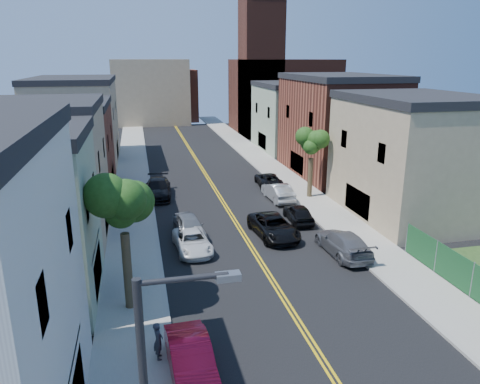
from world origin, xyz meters
TOP-DOWN VIEW (x-y plane):
  - sidewalk_left at (-7.90, 40.00)m, footprint 3.20×100.00m
  - sidewalk_right at (7.90, 40.00)m, footprint 3.20×100.00m
  - curb_left at (-6.15, 40.00)m, footprint 0.30×100.00m
  - curb_right at (6.15, 40.00)m, footprint 0.30×100.00m
  - bldg_left_tan_near at (-14.00, 25.00)m, footprint 9.00×10.00m
  - bldg_left_brick at (-14.00, 36.00)m, footprint 9.00×12.00m
  - bldg_left_tan_far at (-14.00, 50.00)m, footprint 9.00×16.00m
  - bldg_right_tan at (14.00, 24.00)m, footprint 9.00×12.00m
  - bldg_right_brick at (14.00, 38.00)m, footprint 9.00×14.00m
  - bldg_right_palegrn at (14.00, 52.00)m, footprint 9.00×12.00m
  - church at (16.33, 67.07)m, footprint 16.20×14.20m
  - backdrop_left at (-4.00, 82.00)m, footprint 14.00×8.00m
  - backdrop_center at (0.00, 86.00)m, footprint 10.00×8.00m
  - tree_left_mid at (-7.88, 14.01)m, footprint 5.20×5.20m
  - tree_right_far at (7.92, 30.01)m, footprint 4.40×4.40m
  - red_sedan at (-5.50, 8.20)m, footprint 1.87×4.76m
  - white_pickup at (-3.92, 20.55)m, footprint 2.43×4.78m
  - grey_car_left at (-3.80, 23.23)m, footprint 2.29×4.58m
  - black_car_left at (-5.50, 33.26)m, footprint 2.68×5.79m
  - grey_car_right at (5.50, 17.85)m, footprint 2.30×5.35m
  - black_car_right at (4.76, 24.24)m, footprint 1.90×4.20m
  - silver_car_right at (4.88, 29.93)m, footprint 1.89×4.80m
  - dark_car_right_far at (5.37, 34.66)m, footprint 2.53×4.89m
  - black_suv_lane at (2.00, 21.74)m, footprint 2.92×5.55m
  - pedestrian_left at (-6.70, 9.51)m, footprint 0.41×0.61m

SIDE VIEW (x-z plane):
  - sidewalk_left at x=-7.90m, z-range 0.00..0.15m
  - sidewalk_right at x=7.90m, z-range 0.00..0.15m
  - curb_left at x=-6.15m, z-range 0.00..0.15m
  - curb_right at x=6.15m, z-range 0.00..0.15m
  - white_pickup at x=-3.92m, z-range 0.00..1.29m
  - dark_car_right_far at x=5.37m, z-range 0.00..1.32m
  - black_car_right at x=4.76m, z-range 0.00..1.40m
  - black_suv_lane at x=2.00m, z-range 0.00..1.49m
  - grey_car_left at x=-3.80m, z-range 0.00..1.50m
  - grey_car_right at x=5.50m, z-range 0.00..1.53m
  - red_sedan at x=-5.50m, z-range 0.00..1.54m
  - silver_car_right at x=4.88m, z-range 0.00..1.56m
  - black_car_left at x=-5.50m, z-range 0.00..1.64m
  - pedestrian_left at x=-6.70m, z-range 0.15..1.81m
  - bldg_left_brick at x=-14.00m, z-range 0.00..8.00m
  - bldg_right_palegrn at x=14.00m, z-range 0.00..8.50m
  - bldg_left_tan_near at x=-14.00m, z-range 0.00..9.00m
  - bldg_right_tan at x=14.00m, z-range 0.00..9.00m
  - bldg_left_tan_far at x=-14.00m, z-range 0.00..9.50m
  - bldg_right_brick at x=14.00m, z-range 0.00..10.00m
  - backdrop_center at x=0.00m, z-range 0.00..10.00m
  - tree_right_far at x=7.92m, z-range 1.74..9.77m
  - backdrop_left at x=-4.00m, z-range 0.00..12.00m
  - tree_left_mid at x=-7.88m, z-range 1.94..11.23m
  - church at x=16.33m, z-range -4.06..18.54m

